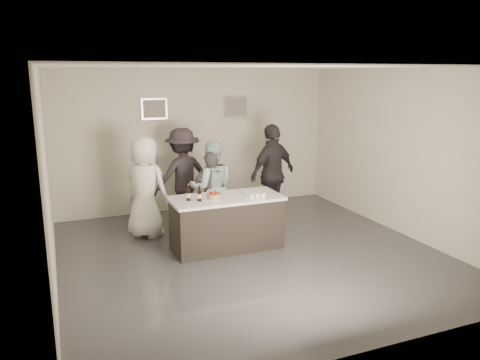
% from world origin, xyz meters
% --- Properties ---
extents(floor, '(6.00, 6.00, 0.00)m').
position_xyz_m(floor, '(0.00, 0.00, 0.00)').
color(floor, '#3D3D42').
rests_on(floor, ground).
extents(ceiling, '(6.00, 6.00, 0.00)m').
position_xyz_m(ceiling, '(0.00, 0.00, 3.00)').
color(ceiling, white).
extents(wall_back, '(6.00, 0.04, 3.00)m').
position_xyz_m(wall_back, '(0.00, 3.00, 1.50)').
color(wall_back, beige).
rests_on(wall_back, ground).
extents(wall_front, '(6.00, 0.04, 3.00)m').
position_xyz_m(wall_front, '(0.00, -3.00, 1.50)').
color(wall_front, beige).
rests_on(wall_front, ground).
extents(wall_left, '(0.04, 6.00, 3.00)m').
position_xyz_m(wall_left, '(-3.00, 0.00, 1.50)').
color(wall_left, beige).
rests_on(wall_left, ground).
extents(wall_right, '(0.04, 6.00, 3.00)m').
position_xyz_m(wall_right, '(3.00, 0.00, 1.50)').
color(wall_right, beige).
rests_on(wall_right, ground).
extents(picture_left, '(0.54, 0.04, 0.44)m').
position_xyz_m(picture_left, '(-0.90, 2.97, 2.20)').
color(picture_left, '#B2B2B7').
rests_on(picture_left, wall_back).
extents(picture_right, '(0.54, 0.04, 0.44)m').
position_xyz_m(picture_right, '(0.90, 2.97, 2.20)').
color(picture_right, '#B2B2B7').
rests_on(picture_right, wall_back).
extents(bar_counter, '(1.86, 0.86, 0.90)m').
position_xyz_m(bar_counter, '(-0.27, 0.44, 0.45)').
color(bar_counter, white).
rests_on(bar_counter, ground).
extents(cake, '(0.23, 0.23, 0.07)m').
position_xyz_m(cake, '(-0.50, 0.41, 0.94)').
color(cake, '#E25A17').
rests_on(cake, bar_counter).
extents(beer_bottle_a, '(0.07, 0.07, 0.26)m').
position_xyz_m(beer_bottle_a, '(-0.92, 0.44, 1.03)').
color(beer_bottle_a, black).
rests_on(beer_bottle_a, bar_counter).
extents(beer_bottle_b, '(0.07, 0.07, 0.26)m').
position_xyz_m(beer_bottle_b, '(-0.77, 0.34, 1.03)').
color(beer_bottle_b, black).
rests_on(beer_bottle_b, bar_counter).
extents(tumbler_cluster, '(0.30, 0.40, 0.08)m').
position_xyz_m(tumbler_cluster, '(0.18, 0.35, 0.94)').
color(tumbler_cluster, orange).
rests_on(tumbler_cluster, bar_counter).
extents(candles, '(0.24, 0.08, 0.01)m').
position_xyz_m(candles, '(-0.64, 0.09, 0.90)').
color(candles, pink).
rests_on(candles, bar_counter).
extents(person_main_black, '(0.66, 0.54, 1.55)m').
position_xyz_m(person_main_black, '(-0.30, 1.15, 0.78)').
color(person_main_black, '#282828').
rests_on(person_main_black, ground).
extents(person_main_blue, '(0.95, 0.81, 1.72)m').
position_xyz_m(person_main_blue, '(-0.24, 1.29, 0.86)').
color(person_main_blue, '#ABD5DF').
rests_on(person_main_blue, ground).
extents(person_guest_left, '(1.04, 1.04, 1.83)m').
position_xyz_m(person_guest_left, '(-1.41, 1.54, 0.91)').
color(person_guest_left, white).
rests_on(person_guest_left, ground).
extents(person_guest_right, '(1.24, 0.87, 1.96)m').
position_xyz_m(person_guest_right, '(1.09, 1.48, 0.98)').
color(person_guest_right, '#272329').
rests_on(person_guest_right, ground).
extents(person_guest_back, '(1.32, 0.91, 1.88)m').
position_xyz_m(person_guest_back, '(-0.55, 2.17, 0.94)').
color(person_guest_back, '#2A252C').
rests_on(person_guest_back, ground).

